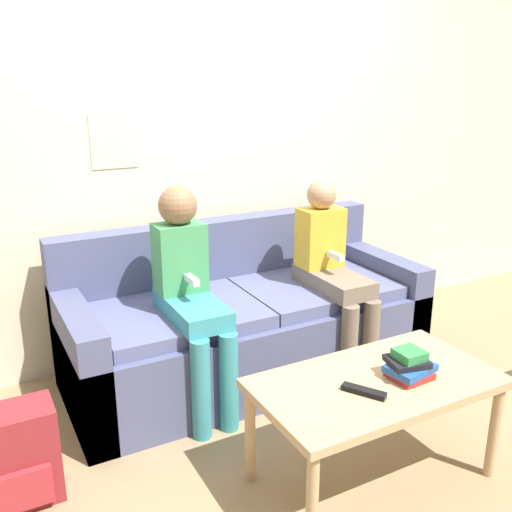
{
  "coord_description": "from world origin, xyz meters",
  "views": [
    {
      "loc": [
        -1.32,
        -2.08,
        1.6
      ],
      "look_at": [
        0.0,
        0.38,
        0.73
      ],
      "focal_mm": 40.0,
      "sensor_mm": 36.0,
      "label": 1
    }
  ],
  "objects": [
    {
      "name": "wall_back",
      "position": [
        -0.0,
        1.0,
        1.3
      ],
      "size": [
        8.0,
        0.07,
        2.6
      ],
      "color": "beige",
      "rests_on": "ground_plane"
    },
    {
      "name": "tv_remote",
      "position": [
        -0.06,
        -0.6,
        0.47
      ],
      "size": [
        0.12,
        0.17,
        0.02
      ],
      "rotation": [
        0.0,
        0.0,
        0.56
      ],
      "color": "black",
      "rests_on": "coffee_table"
    },
    {
      "name": "couch",
      "position": [
        0.0,
        0.51,
        0.29
      ],
      "size": [
        1.95,
        0.79,
        0.83
      ],
      "color": "#4C5175",
      "rests_on": "ground_plane"
    },
    {
      "name": "backpack",
      "position": [
        -1.25,
        0.01,
        0.2
      ],
      "size": [
        0.3,
        0.23,
        0.4
      ],
      "color": "maroon",
      "rests_on": "ground_plane"
    },
    {
      "name": "person_left",
      "position": [
        -0.39,
        0.33,
        0.64
      ],
      "size": [
        0.24,
        0.55,
        1.11
      ],
      "color": "teal",
      "rests_on": "ground_plane"
    },
    {
      "name": "person_right",
      "position": [
        0.44,
        0.32,
        0.6
      ],
      "size": [
        0.24,
        0.55,
        1.07
      ],
      "color": "#756656",
      "rests_on": "ground_plane"
    },
    {
      "name": "coffee_table",
      "position": [
        0.05,
        -0.54,
        0.41
      ],
      "size": [
        0.98,
        0.53,
        0.46
      ],
      "color": "tan",
      "rests_on": "ground_plane"
    },
    {
      "name": "ground_plane",
      "position": [
        0.0,
        0.0,
        0.0
      ],
      "size": [
        10.0,
        10.0,
        0.0
      ],
      "primitive_type": "plane",
      "color": "#937A56"
    },
    {
      "name": "book_stack",
      "position": [
        0.18,
        -0.58,
        0.51
      ],
      "size": [
        0.21,
        0.18,
        0.12
      ],
      "color": "red",
      "rests_on": "coffee_table"
    }
  ]
}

